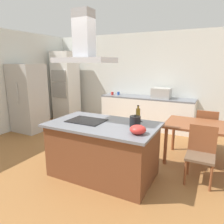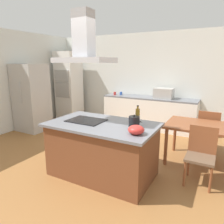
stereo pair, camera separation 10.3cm
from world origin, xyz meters
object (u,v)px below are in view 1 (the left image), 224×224
at_px(tea_kettle, 135,121).
at_px(chair_facing_island, 201,150).
at_px(coffee_mug_blue, 118,93).
at_px(olive_oil_bottle, 138,115).
at_px(wall_oven_stack, 66,86).
at_px(countertop_microwave, 161,93).
at_px(chair_facing_back_wall, 206,128).
at_px(refrigerator, 28,98).
at_px(dining_table, 205,129).
at_px(cooktop, 86,121).
at_px(range_hood, 84,46).
at_px(coffee_mug_red, 112,93).
at_px(mixing_bowl, 138,129).

height_order(tea_kettle, chair_facing_island, tea_kettle).
bearing_deg(coffee_mug_blue, olive_oil_bottle, -58.55).
bearing_deg(wall_oven_stack, olive_oil_bottle, -34.31).
height_order(countertop_microwave, chair_facing_back_wall, countertop_microwave).
bearing_deg(refrigerator, chair_facing_island, -7.71).
height_order(countertop_microwave, dining_table, countertop_microwave).
height_order(cooktop, chair_facing_island, cooktop).
height_order(coffee_mug_blue, range_hood, range_hood).
bearing_deg(dining_table, refrigerator, -179.17).
xyz_separation_m(coffee_mug_red, refrigerator, (-1.73, -1.65, -0.03)).
height_order(cooktop, coffee_mug_blue, coffee_mug_blue).
bearing_deg(countertop_microwave, tea_kettle, -83.80).
xyz_separation_m(tea_kettle, chair_facing_island, (0.94, 0.48, -0.47)).
bearing_deg(range_hood, chair_facing_back_wall, 46.73).
bearing_deg(coffee_mug_red, cooktop, -71.48).
bearing_deg(tea_kettle, refrigerator, 162.87).
distance_m(cooktop, coffee_mug_blue, 3.01).
relative_size(tea_kettle, mixing_bowl, 0.97).
height_order(olive_oil_bottle, chair_facing_island, olive_oil_bottle).
height_order(tea_kettle, olive_oil_bottle, olive_oil_bottle).
height_order(countertop_microwave, coffee_mug_blue, countertop_microwave).
relative_size(mixing_bowl, wall_oven_stack, 0.10).
relative_size(mixing_bowl, chair_facing_back_wall, 0.25).
distance_m(coffee_mug_red, coffee_mug_blue, 0.19).
distance_m(coffee_mug_blue, refrigerator, 2.57).
bearing_deg(mixing_bowl, coffee_mug_red, 122.53).
bearing_deg(refrigerator, countertop_microwave, 28.31).
distance_m(coffee_mug_blue, chair_facing_island, 3.50).
xyz_separation_m(wall_oven_stack, chair_facing_back_wall, (4.36, -0.76, -0.59)).
bearing_deg(mixing_bowl, countertop_microwave, 98.40).
height_order(mixing_bowl, dining_table, mixing_bowl).
xyz_separation_m(refrigerator, dining_table, (4.44, 0.06, -0.24)).
bearing_deg(coffee_mug_red, chair_facing_back_wall, -18.70).
relative_size(chair_facing_back_wall, range_hood, 0.99).
bearing_deg(refrigerator, range_hood, -23.44).
relative_size(mixing_bowl, range_hood, 0.25).
xyz_separation_m(countertop_microwave, refrigerator, (-3.20, -1.72, -0.13)).
bearing_deg(range_hood, cooktop, 0.00).
xyz_separation_m(mixing_bowl, coffee_mug_red, (-1.93, 3.03, -0.02)).
distance_m(tea_kettle, mixing_bowl, 0.34).
relative_size(wall_oven_stack, chair_facing_island, 2.47).
relative_size(coffee_mug_blue, chair_facing_island, 0.10).
distance_m(mixing_bowl, chair_facing_island, 1.19).
relative_size(coffee_mug_blue, wall_oven_stack, 0.04).
xyz_separation_m(coffee_mug_red, range_hood, (0.94, -2.80, 1.16)).
xyz_separation_m(cooktop, chair_facing_island, (1.78, 0.56, -0.40)).
height_order(olive_oil_bottle, refrigerator, refrigerator).
relative_size(tea_kettle, coffee_mug_blue, 2.43).
bearing_deg(mixing_bowl, coffee_mug_blue, 119.55).
bearing_deg(coffee_mug_blue, chair_facing_island, -42.58).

